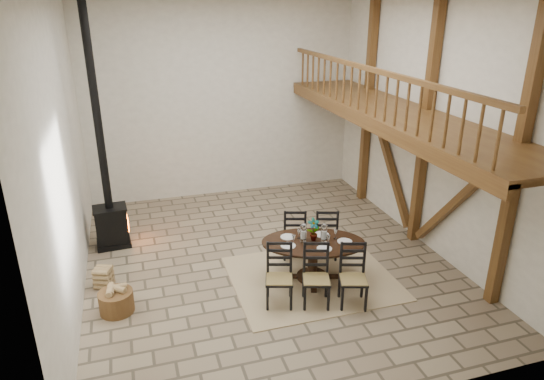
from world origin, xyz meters
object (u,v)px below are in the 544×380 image
object	(u,v)px
dining_table	(313,262)
log_stack	(104,277)
wood_stove	(108,198)
log_basket	(116,301)

from	to	relation	value
dining_table	log_stack	bearing A→B (deg)	-176.98
wood_stove	dining_table	bearing A→B (deg)	-39.92
log_basket	wood_stove	bearing A→B (deg)	90.95
log_basket	log_stack	bearing A→B (deg)	104.18
wood_stove	log_stack	world-z (taller)	wood_stove
wood_stove	log_stack	bearing A→B (deg)	-99.67
wood_stove	log_basket	distance (m)	2.66
dining_table	log_basket	world-z (taller)	dining_table
log_stack	wood_stove	bearing A→B (deg)	83.93
log_basket	log_stack	world-z (taller)	log_basket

